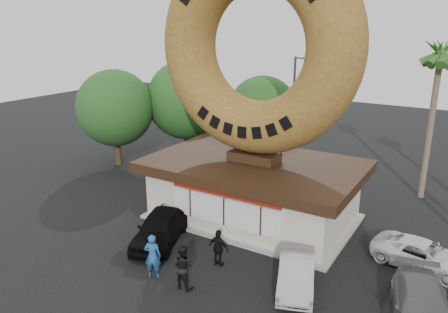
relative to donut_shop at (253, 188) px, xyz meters
name	(u,v)px	position (x,y,z in m)	size (l,w,h in m)	color
ground	(190,267)	(0.00, -5.98, -1.77)	(90.00, 90.00, 0.00)	black
donut_shop	(253,188)	(0.00, 0.00, 0.00)	(11.20, 7.20, 3.80)	beige
giant_donut	(257,47)	(0.00, 0.02, 7.42)	(10.76, 10.76, 2.74)	olive
tree_west	(186,100)	(-9.50, 7.02, 2.87)	(6.00, 6.00, 7.65)	#473321
tree_mid	(262,111)	(-4.00, 9.02, 2.25)	(5.20, 5.20, 6.63)	#473321
tree_far	(115,108)	(-13.00, 3.02, 2.56)	(5.60, 5.60, 7.14)	#473321
palm_near	(440,58)	(7.50, 8.02, 6.65)	(2.60, 2.60, 9.75)	#726651
street_lamp	(295,106)	(-1.86, 10.02, 2.72)	(2.11, 0.20, 8.00)	#59595E
person_left	(153,256)	(-0.92, -7.35, -0.78)	(0.72, 0.47, 1.96)	navy
person_center	(183,267)	(0.63, -7.33, -0.81)	(0.93, 0.72, 1.91)	black
person_right	(219,248)	(0.99, -5.16, -0.91)	(1.01, 0.42, 1.72)	black
car_black	(160,227)	(-2.59, -4.82, -0.98)	(1.87, 4.64, 1.58)	black
car_silver	(296,272)	(4.54, -4.84, -1.11)	(1.39, 3.98, 1.31)	#A4A3A8
car_grey	(422,310)	(9.29, -4.89, -1.06)	(1.97, 4.84, 1.40)	#595C5E
car_white	(424,255)	(8.78, -0.63, -1.16)	(2.01, 4.37, 1.21)	silver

